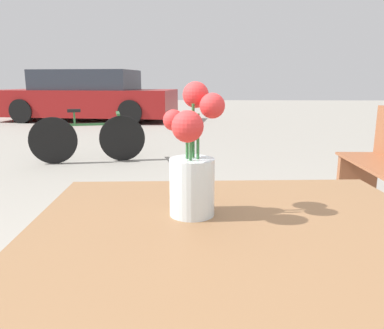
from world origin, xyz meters
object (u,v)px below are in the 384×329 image
(bicycle, at_px, (89,138))
(parked_car, at_px, (88,97))
(flower_vase, at_px, (192,169))
(table_front, at_px, (234,268))

(bicycle, relative_size, parked_car, 0.30)
(flower_vase, height_order, bicycle, flower_vase)
(table_front, height_order, bicycle, table_front)
(flower_vase, relative_size, parked_car, 0.07)
(table_front, relative_size, flower_vase, 3.11)
(bicycle, xyz_separation_m, parked_car, (-1.62, 5.21, 0.31))
(table_front, bearing_deg, parked_car, 109.23)
(flower_vase, bearing_deg, table_front, -29.48)
(table_front, xyz_separation_m, flower_vase, (-0.10, 0.06, 0.22))
(parked_car, bearing_deg, table_front, -70.77)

